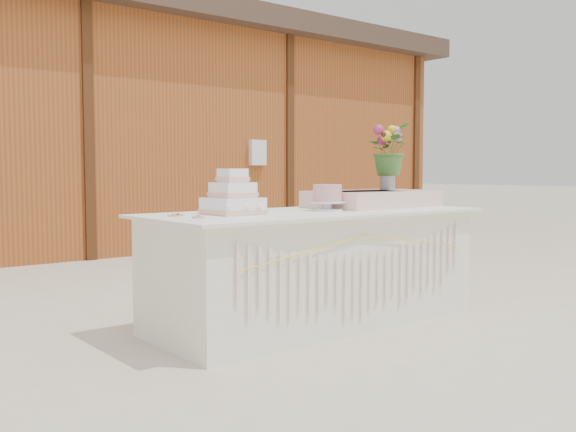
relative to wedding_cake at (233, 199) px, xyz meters
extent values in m
plane|color=beige|center=(0.63, -0.07, -0.87)|extent=(80.00, 80.00, 0.00)
cube|color=brown|center=(0.63, 5.93, 0.63)|extent=(12.00, 4.00, 3.00)
cube|color=#3D2C22|center=(0.63, 5.93, 2.28)|extent=(12.60, 4.60, 0.30)
cube|color=white|center=(0.63, -0.07, -0.49)|extent=(2.28, 0.88, 0.75)
cube|color=white|center=(0.63, -0.07, -0.11)|extent=(2.40, 1.00, 0.02)
cube|color=white|center=(0.00, 0.00, -0.04)|extent=(0.31, 0.31, 0.11)
cube|color=#FFB7A1|center=(0.00, 0.00, -0.08)|extent=(0.32, 0.32, 0.02)
cube|color=white|center=(0.00, 0.00, 0.06)|extent=(0.22, 0.22, 0.10)
cube|color=#FFB7A1|center=(0.00, 0.00, 0.03)|extent=(0.24, 0.24, 0.02)
cube|color=white|center=(0.00, 0.00, 0.15)|extent=(0.15, 0.15, 0.09)
cube|color=#FFB7A1|center=(0.00, 0.00, 0.12)|extent=(0.16, 0.16, 0.02)
cylinder|color=white|center=(0.72, -0.09, -0.09)|extent=(0.21, 0.21, 0.01)
cylinder|color=white|center=(0.72, -0.09, -0.06)|extent=(0.06, 0.06, 0.04)
cylinder|color=white|center=(0.72, -0.09, -0.04)|extent=(0.25, 0.25, 0.01)
cylinder|color=#D99CA5|center=(0.72, -0.09, 0.03)|extent=(0.20, 0.20, 0.12)
cube|color=beige|center=(1.30, 0.04, -0.03)|extent=(1.02, 0.62, 0.13)
cylinder|color=#A2A2A7|center=(1.48, 0.05, 0.11)|extent=(0.12, 0.12, 0.16)
imported|color=#3E712D|center=(1.48, 0.05, 0.39)|extent=(0.48, 0.47, 0.40)
camera|label=1|loc=(-2.25, -3.35, 0.17)|focal=40.00mm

